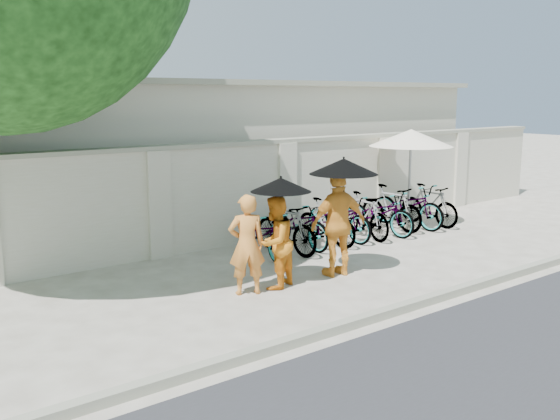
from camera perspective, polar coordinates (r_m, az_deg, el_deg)
ground at (r=9.95m, az=2.53°, el=-7.03°), size 80.00×80.00×0.00m
kerb at (r=8.77m, az=9.83°, el=-9.19°), size 40.00×0.16×0.12m
compound_wall at (r=12.80m, az=-3.31°, el=1.50°), size 20.00×0.30×2.00m
building_behind at (r=16.45m, az=-8.01°, el=5.51°), size 14.00×6.00×3.20m
monk_left at (r=9.41m, az=-3.06°, el=-3.18°), size 0.66×0.56×1.54m
monk_center at (r=9.71m, az=-0.44°, el=-2.96°), size 0.88×0.80×1.47m
parasol_center at (r=9.51m, az=0.08°, el=2.33°), size 0.94×0.94×0.92m
monk_right at (r=10.40m, az=5.36°, el=-1.27°), size 1.09×0.58×1.77m
parasol_right at (r=10.20m, az=5.84°, el=3.99°), size 1.13×1.13×0.98m
patio_umbrella at (r=14.39m, az=11.88°, el=6.37°), size 2.17×2.17×2.24m
bike_0 at (r=11.64m, az=-1.68°, el=-2.23°), size 0.73×1.69×0.86m
bike_1 at (r=11.90m, az=0.54°, el=-1.64°), size 0.60×1.68×0.99m
bike_2 at (r=12.40m, az=1.81°, el=-1.29°), size 0.64×1.79×0.93m
bike_3 at (r=12.59m, az=4.22°, el=-1.10°), size 0.59×1.61×0.95m
bike_4 at (r=13.07m, az=5.41°, el=-0.69°), size 0.73×1.83×0.95m
bike_5 at (r=13.28m, az=7.70°, el=-0.50°), size 0.65×1.66×0.97m
bike_6 at (r=13.70m, az=9.06°, el=-0.26°), size 0.87×1.87×0.95m
bike_7 at (r=14.17m, az=10.12°, el=0.21°), size 0.60×1.72×1.02m
bike_8 at (r=14.54m, az=11.62°, el=0.41°), size 0.83×1.98×1.01m
bike_9 at (r=14.84m, az=13.46°, el=0.44°), size 0.51×1.62×0.96m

